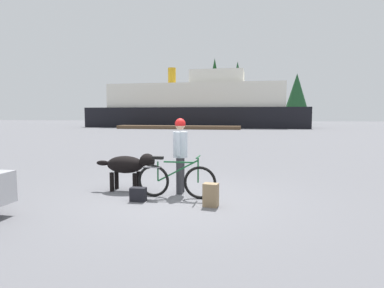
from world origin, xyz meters
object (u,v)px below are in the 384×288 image
object	(u,v)px
person_cyclist	(180,149)
dog	(129,165)
ferry_boat	(198,106)
handbag_pannier	(138,194)
backpack	(211,195)
bicycle	(176,180)

from	to	relation	value
person_cyclist	dog	bearing A→B (deg)	-178.62
person_cyclist	ferry_boat	bearing A→B (deg)	99.47
person_cyclist	handbag_pannier	bearing A→B (deg)	-128.64
dog	backpack	distance (m)	2.27
bicycle	ferry_boat	xyz separation A→B (m)	(-6.36, 38.57, 2.49)
dog	backpack	xyz separation A→B (m)	(2.04, -0.93, -0.37)
dog	handbag_pannier	world-z (taller)	dog
person_cyclist	backpack	distance (m)	1.48
handbag_pannier	bicycle	bearing A→B (deg)	30.90
bicycle	person_cyclist	distance (m)	0.77
dog	ferry_boat	xyz separation A→B (m)	(-5.14, 38.16, 2.27)
bicycle	dog	world-z (taller)	bicycle
ferry_boat	dog	bearing A→B (deg)	-82.32
bicycle	backpack	size ratio (longest dim) A/B	3.79
dog	ferry_boat	bearing A→B (deg)	97.68
backpack	ferry_boat	size ratio (longest dim) A/B	0.02
dog	ferry_boat	world-z (taller)	ferry_boat
backpack	ferry_boat	world-z (taller)	ferry_boat
bicycle	dog	xyz separation A→B (m)	(-1.22, 0.42, 0.22)
person_cyclist	ferry_boat	distance (m)	38.70
bicycle	dog	distance (m)	1.30
person_cyclist	dog	xyz separation A→B (m)	(-1.21, -0.03, -0.41)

